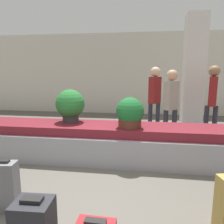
{
  "coord_description": "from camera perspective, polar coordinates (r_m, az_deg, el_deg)",
  "views": [
    {
      "loc": [
        0.58,
        -2.46,
        1.67
      ],
      "look_at": [
        0.0,
        1.54,
        0.94
      ],
      "focal_mm": 35.0,
      "sensor_mm": 36.0,
      "label": 1
    }
  ],
  "objects": [
    {
      "name": "ground_plane",
      "position": [
        3.03,
        -4.56,
        -23.17
      ],
      "size": [
        18.0,
        18.0,
        0.0
      ],
      "primitive_type": "plane",
      "color": "#59544C"
    },
    {
      "name": "back_wall",
      "position": [
        8.88,
        4.6,
        9.83
      ],
      "size": [
        18.0,
        0.06,
        3.2
      ],
      "color": "beige",
      "rests_on": "ground_plane"
    },
    {
      "name": "carousel",
      "position": [
        4.26,
        0.0,
        -8.05
      ],
      "size": [
        6.43,
        0.96,
        0.69
      ],
      "color": "gray",
      "rests_on": "ground_plane"
    },
    {
      "name": "pillar",
      "position": [
        6.48,
        20.51,
        9.04
      ],
      "size": [
        0.53,
        0.53,
        3.2
      ],
      "color": "silver",
      "rests_on": "ground_plane"
    },
    {
      "name": "suitcase_3",
      "position": [
        3.1,
        -26.4,
        -16.94
      ],
      "size": [
        0.35,
        0.23,
        0.64
      ],
      "rotation": [
        0.0,
        0.0,
        0.12
      ],
      "color": "slate",
      "rests_on": "ground_plane"
    },
    {
      "name": "potted_plant_0",
      "position": [
        3.92,
        4.69,
        -0.37
      ],
      "size": [
        0.5,
        0.5,
        0.55
      ],
      "color": "#4C2319",
      "rests_on": "carousel"
    },
    {
      "name": "potted_plant_1",
      "position": [
        4.43,
        -10.86,
        1.78
      ],
      "size": [
        0.58,
        0.58,
        0.66
      ],
      "color": "#2D2D2D",
      "rests_on": "carousel"
    },
    {
      "name": "traveler_0",
      "position": [
        5.14,
        15.15,
        2.92
      ],
      "size": [
        0.36,
        0.35,
        1.73
      ],
      "rotation": [
        0.0,
        0.0,
        0.74
      ],
      "color": "#282833",
      "rests_on": "ground_plane"
    },
    {
      "name": "traveler_1",
      "position": [
        5.71,
        24.74,
        3.78
      ],
      "size": [
        0.31,
        0.36,
        1.83
      ],
      "rotation": [
        0.0,
        0.0,
        1.3
      ],
      "color": "#282833",
      "rests_on": "ground_plane"
    },
    {
      "name": "traveler_2",
      "position": [
        5.86,
        11.09,
        4.53
      ],
      "size": [
        0.34,
        0.36,
        1.81
      ],
      "rotation": [
        0.0,
        0.0,
        -2.24
      ],
      "color": "#282833",
      "rests_on": "ground_plane"
    }
  ]
}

